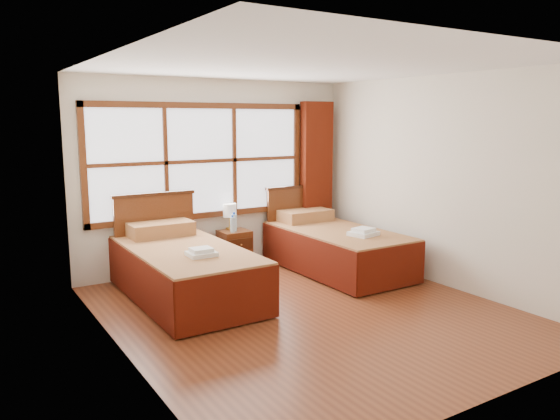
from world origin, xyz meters
TOP-DOWN VIEW (x-y plane):
  - floor at (0.00, 0.00)m, footprint 4.50×4.50m
  - ceiling at (0.00, 0.00)m, footprint 4.50×4.50m
  - wall_back at (0.00, 2.25)m, footprint 4.00×0.00m
  - wall_left at (-2.00, 0.00)m, footprint 0.00×4.50m
  - wall_right at (2.00, 0.00)m, footprint 0.00×4.50m
  - window at (-0.25, 2.21)m, footprint 3.16×0.06m
  - curtain at (1.60, 2.11)m, footprint 0.50×0.16m
  - bed_left at (-0.95, 1.20)m, footprint 1.16×2.24m
  - bed_right at (1.26, 1.20)m, footprint 1.11×2.15m
  - nightstand at (0.13, 1.99)m, footprint 0.40×0.40m
  - towels_left at (-0.94, 0.69)m, footprint 0.30×0.27m
  - towels_right at (1.31, 0.66)m, footprint 0.39×0.36m
  - lamp at (0.13, 2.13)m, footprint 0.19×0.19m
  - bottle_near at (0.06, 1.92)m, footprint 0.06×0.06m
  - bottle_far at (0.11, 1.97)m, footprint 0.07×0.07m

SIDE VIEW (x-z plane):
  - floor at x=0.00m, z-range 0.00..0.00m
  - nightstand at x=0.13m, z-range 0.00..0.54m
  - bed_right at x=1.26m, z-range -0.21..0.87m
  - bed_left at x=-0.95m, z-range -0.22..0.91m
  - towels_right at x=1.31m, z-range 0.57..0.67m
  - towels_left at x=-0.94m, z-range 0.60..0.68m
  - bottle_near at x=0.06m, z-range 0.53..0.76m
  - bottle_far at x=0.11m, z-range 0.53..0.79m
  - lamp at x=0.13m, z-range 0.61..0.97m
  - curtain at x=1.60m, z-range 0.02..2.32m
  - wall_back at x=0.00m, z-range -0.70..3.30m
  - wall_left at x=-2.00m, z-range -0.95..3.55m
  - wall_right at x=2.00m, z-range -0.95..3.55m
  - window at x=-0.25m, z-range 0.72..2.28m
  - ceiling at x=0.00m, z-range 2.60..2.60m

